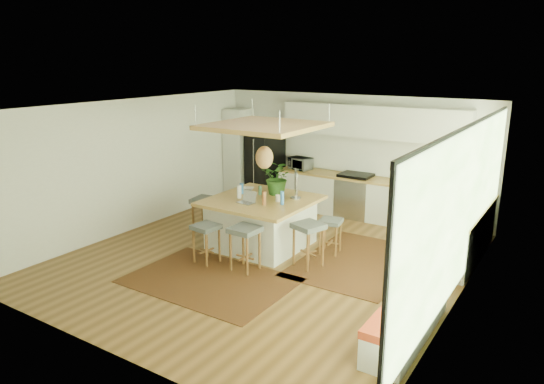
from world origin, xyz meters
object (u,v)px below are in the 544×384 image
Objects in this scene: stool_right_back at (330,235)px; stool_left_side at (206,219)px; laptop at (246,197)px; microwave at (300,162)px; island at (261,223)px; stool_near_left at (207,243)px; monitor at (296,185)px; stool_right_front at (308,247)px; fridge at (265,165)px; island_plant at (278,181)px; stool_near_right at (245,251)px.

stool_left_side is at bearing -168.96° from stool_right_back.
laptop is 3.11m from microwave.
island is 2.65× the size of stool_near_left.
stool_left_side is 2.04m from monitor.
stool_left_side is at bearing 174.13° from stool_right_front.
stool_near_left is (1.34, -3.86, -0.57)m from fridge.
island is at bearing -63.26° from microwave.
fridge is 4.26m from stool_right_front.
microwave reaches higher than laptop.
island is 1.28m from stool_right_front.
island_plant is at bearing 22.69° from stool_left_side.
microwave is 0.77× the size of island_plant.
microwave reaches higher than stool_near_right.
island_plant reaches higher than stool_right_front.
stool_near_right is (0.41, -1.10, -0.11)m from island.
island_plant reaches higher than stool_left_side.
fridge is 2.14× the size of stool_left_side.
microwave reaches higher than stool_left_side.
fridge is 3.19m from island.
island reaches higher than stool_near_left.
laptop reaches higher than stool_near_right.
fridge is 2.58× the size of stool_right_back.
stool_right_back is 0.83× the size of stool_left_side.
island_plant reaches higher than stool_near_right.
stool_near_left is 1.77m from stool_right_front.
stool_right_back is 1.25× the size of microwave.
microwave reaches higher than stool_near_left.
laptop is 0.86m from island_plant.
stool_near_right is 1.12m from laptop.
stool_near_right is at bearing -42.80° from fridge.
island_plant is at bearing 84.69° from laptop.
island_plant is (0.77, -2.23, 0.09)m from microwave.
fridge is 0.91× the size of island.
monitor is at bearing 86.07° from stool_near_right.
laptop is (-0.08, -0.38, 0.58)m from island.
laptop reaches higher than island.
island_plant reaches higher than stool_near_left.
island is at bearing 5.71° from stool_left_side.
island is 3.25× the size of monitor.
monitor is at bearing -5.96° from island_plant.
stool_near_right is at bearing -78.36° from island_plant.
stool_left_side is (-1.27, -0.13, -0.11)m from island.
microwave is (-0.60, 3.05, 0.05)m from laptop.
stool_near_left is 1.07× the size of stool_right_back.
stool_right_front is at bearing 27.15° from stool_near_left.
stool_right_back is (1.63, 1.56, 0.00)m from stool_near_left.
fridge is at bearing 142.20° from stool_right_back.
stool_right_front reaches higher than stool_right_back.
stool_right_back is 1.15× the size of monitor.
stool_near_left is 2.12× the size of laptop.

